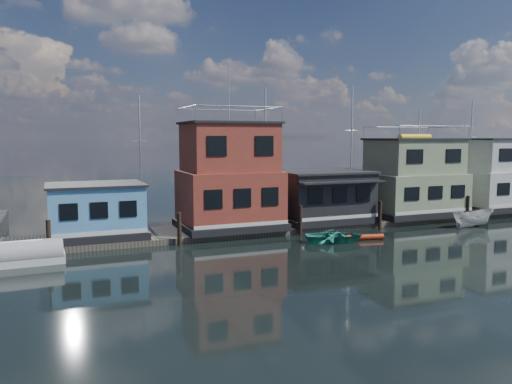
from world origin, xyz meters
name	(u,v)px	position (x,y,z in m)	size (l,w,h in m)	color
ground	(432,258)	(0.00, 0.00, 0.00)	(160.00, 160.00, 0.00)	black
dock	(328,223)	(0.00, 12.00, 0.20)	(48.00, 5.00, 0.40)	#595147
houseboat_blue	(96,211)	(-18.00, 12.00, 2.21)	(6.40, 4.90, 3.66)	black
houseboat_red	(229,178)	(-8.50, 12.00, 4.10)	(7.40, 5.90, 11.86)	black
houseboat_dark	(323,196)	(-0.50, 11.98, 2.42)	(7.40, 6.10, 4.06)	black
houseboat_green	(413,179)	(8.50, 12.00, 3.55)	(8.40, 5.90, 7.03)	black
houseboat_white	(498,176)	(18.50, 12.00, 3.54)	(8.40, 5.90, 6.66)	black
pilings	(343,217)	(-0.33, 9.20, 1.10)	(42.28, 0.28, 2.20)	#2D2116
background_masts	(340,154)	(4.76, 18.00, 5.55)	(36.40, 0.16, 12.00)	silver
motorboat	(473,218)	(10.30, 6.93, 0.74)	(1.44, 3.82, 1.48)	silver
red_kayak	(365,237)	(-0.62, 5.97, 0.20)	(0.40, 0.40, 2.73)	#B52F13
tarp_runabout	(30,255)	(-22.00, 7.47, 0.55)	(3.71, 1.61, 1.48)	silver
dinghy_teal	(334,236)	(-2.97, 6.12, 0.41)	(2.84, 3.97, 0.82)	#238371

